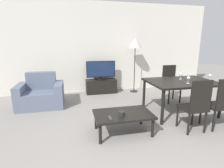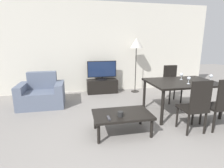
{
  "view_description": "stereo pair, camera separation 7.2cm",
  "coord_description": "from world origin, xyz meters",
  "px_view_note": "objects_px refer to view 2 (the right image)",
  "views": [
    {
      "loc": [
        -0.93,
        -1.75,
        1.53
      ],
      "look_at": [
        -0.11,
        1.83,
        0.65
      ],
      "focal_mm": 28.0,
      "sensor_mm": 36.0,
      "label": 1
    },
    {
      "loc": [
        -0.86,
        -1.76,
        1.53
      ],
      "look_at": [
        -0.11,
        1.83,
        0.65
      ],
      "focal_mm": 28.0,
      "sensor_mm": 36.0,
      "label": 2
    }
  ],
  "objects_px": {
    "coffee_table": "(122,116)",
    "dining_chair_far": "(171,82)",
    "wine_glass_right": "(189,79)",
    "cup_white_near": "(120,114)",
    "tv_stand": "(102,86)",
    "tv": "(102,70)",
    "wine_glass_left": "(182,75)",
    "floor_lamp": "(136,45)",
    "dining_chair_near_right": "(221,103)",
    "dining_table": "(181,85)",
    "wine_glass_center": "(211,76)",
    "remote_primary": "(109,118)",
    "dining_chair_near": "(196,105)",
    "armchair": "(42,94)"
  },
  "relations": [
    {
      "from": "coffee_table",
      "to": "dining_chair_far",
      "type": "distance_m",
      "value": 2.2
    },
    {
      "from": "dining_chair_far",
      "to": "wine_glass_right",
      "type": "xyz_separation_m",
      "value": [
        -0.25,
        -1.05,
        0.32
      ]
    },
    {
      "from": "dining_chair_far",
      "to": "cup_white_near",
      "type": "distance_m",
      "value": 2.32
    },
    {
      "from": "tv_stand",
      "to": "tv",
      "type": "distance_m",
      "value": 0.49
    },
    {
      "from": "wine_glass_left",
      "to": "floor_lamp",
      "type": "bearing_deg",
      "value": 105.81
    },
    {
      "from": "dining_chair_near_right",
      "to": "dining_chair_far",
      "type": "bearing_deg",
      "value": 90.0
    },
    {
      "from": "dining_table",
      "to": "floor_lamp",
      "type": "xyz_separation_m",
      "value": [
        -0.38,
        1.84,
        0.8
      ]
    },
    {
      "from": "wine_glass_center",
      "to": "remote_primary",
      "type": "bearing_deg",
      "value": -165.26
    },
    {
      "from": "cup_white_near",
      "to": "wine_glass_center",
      "type": "xyz_separation_m",
      "value": [
        2.12,
        0.57,
        0.43
      ]
    },
    {
      "from": "tv",
      "to": "dining_chair_near",
      "type": "height_order",
      "value": "tv"
    },
    {
      "from": "dining_chair_far",
      "to": "remote_primary",
      "type": "height_order",
      "value": "dining_chair_far"
    },
    {
      "from": "tv_stand",
      "to": "wine_glass_center",
      "type": "height_order",
      "value": "wine_glass_center"
    },
    {
      "from": "dining_table",
      "to": "floor_lamp",
      "type": "distance_m",
      "value": 2.04
    },
    {
      "from": "floor_lamp",
      "to": "remote_primary",
      "type": "distance_m",
      "value": 3.09
    },
    {
      "from": "dining_table",
      "to": "remote_primary",
      "type": "bearing_deg",
      "value": -157.02
    },
    {
      "from": "tv",
      "to": "armchair",
      "type": "bearing_deg",
      "value": -153.09
    },
    {
      "from": "coffee_table",
      "to": "floor_lamp",
      "type": "height_order",
      "value": "floor_lamp"
    },
    {
      "from": "dining_table",
      "to": "wine_glass_left",
      "type": "distance_m",
      "value": 0.26
    },
    {
      "from": "wine_glass_right",
      "to": "armchair",
      "type": "bearing_deg",
      "value": 155.82
    },
    {
      "from": "tv",
      "to": "cup_white_near",
      "type": "xyz_separation_m",
      "value": [
        -0.1,
        -2.63,
        -0.3
      ]
    },
    {
      "from": "tv_stand",
      "to": "wine_glass_left",
      "type": "height_order",
      "value": "wine_glass_left"
    },
    {
      "from": "dining_chair_far",
      "to": "wine_glass_left",
      "type": "relative_size",
      "value": 6.46
    },
    {
      "from": "dining_chair_near_right",
      "to": "wine_glass_left",
      "type": "distance_m",
      "value": 1.04
    },
    {
      "from": "armchair",
      "to": "tv_stand",
      "type": "xyz_separation_m",
      "value": [
        1.62,
        0.82,
        -0.08
      ]
    },
    {
      "from": "wine_glass_center",
      "to": "wine_glass_right",
      "type": "xyz_separation_m",
      "value": [
        -0.6,
        -0.11,
        0.0
      ]
    },
    {
      "from": "armchair",
      "to": "tv",
      "type": "bearing_deg",
      "value": 26.91
    },
    {
      "from": "armchair",
      "to": "dining_chair_near",
      "type": "height_order",
      "value": "dining_chair_near"
    },
    {
      "from": "tv_stand",
      "to": "dining_chair_far",
      "type": "bearing_deg",
      "value": -34.32
    },
    {
      "from": "cup_white_near",
      "to": "coffee_table",
      "type": "bearing_deg",
      "value": 62.9
    },
    {
      "from": "remote_primary",
      "to": "wine_glass_center",
      "type": "height_order",
      "value": "wine_glass_center"
    },
    {
      "from": "wine_glass_right",
      "to": "dining_chair_near_right",
      "type": "bearing_deg",
      "value": -66.8
    },
    {
      "from": "dining_chair_near_right",
      "to": "wine_glass_left",
      "type": "relative_size",
      "value": 6.46
    },
    {
      "from": "remote_primary",
      "to": "wine_glass_left",
      "type": "height_order",
      "value": "wine_glass_left"
    },
    {
      "from": "remote_primary",
      "to": "wine_glass_center",
      "type": "relative_size",
      "value": 1.03
    },
    {
      "from": "tv",
      "to": "cup_white_near",
      "type": "bearing_deg",
      "value": -92.16
    },
    {
      "from": "tv",
      "to": "wine_glass_right",
      "type": "xyz_separation_m",
      "value": [
        1.41,
        -2.18,
        0.13
      ]
    },
    {
      "from": "tv",
      "to": "remote_primary",
      "type": "xyz_separation_m",
      "value": [
        -0.3,
        -2.68,
        -0.33
      ]
    },
    {
      "from": "coffee_table",
      "to": "wine_glass_center",
      "type": "height_order",
      "value": "wine_glass_center"
    },
    {
      "from": "tv_stand",
      "to": "floor_lamp",
      "type": "bearing_deg",
      "value": -6.18
    },
    {
      "from": "dining_chair_near_right",
      "to": "cup_white_near",
      "type": "height_order",
      "value": "dining_chair_near_right"
    },
    {
      "from": "tv_stand",
      "to": "remote_primary",
      "type": "relative_size",
      "value": 6.14
    },
    {
      "from": "dining_chair_far",
      "to": "remote_primary",
      "type": "xyz_separation_m",
      "value": [
        -1.97,
        -1.54,
        -0.14
      ]
    },
    {
      "from": "tv",
      "to": "dining_chair_far",
      "type": "bearing_deg",
      "value": -34.27
    },
    {
      "from": "dining_chair_far",
      "to": "remote_primary",
      "type": "relative_size",
      "value": 6.28
    },
    {
      "from": "remote_primary",
      "to": "wine_glass_right",
      "type": "distance_m",
      "value": 1.84
    },
    {
      "from": "cup_white_near",
      "to": "wine_glass_center",
      "type": "distance_m",
      "value": 2.23
    },
    {
      "from": "dining_chair_near_right",
      "to": "wine_glass_left",
      "type": "height_order",
      "value": "dining_chair_near_right"
    },
    {
      "from": "coffee_table",
      "to": "dining_chair_near",
      "type": "distance_m",
      "value": 1.25
    },
    {
      "from": "dining_table",
      "to": "wine_glass_center",
      "type": "bearing_deg",
      "value": -11.08
    },
    {
      "from": "tv",
      "to": "dining_chair_near_right",
      "type": "relative_size",
      "value": 0.93
    }
  ]
}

